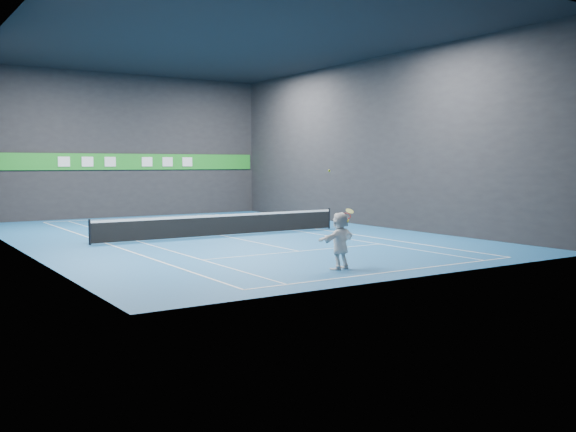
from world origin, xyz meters
TOP-DOWN VIEW (x-y plane):
  - ground at (0.00, 0.00)m, footprint 26.00×26.00m
  - ceiling at (0.00, 0.00)m, footprint 26.00×26.00m
  - wall_back at (0.00, 13.00)m, footprint 18.00×0.10m
  - wall_front at (0.00, -13.00)m, footprint 18.00×0.10m
  - wall_left at (-9.00, 0.00)m, footprint 0.10×26.00m
  - wall_right at (9.00, 0.00)m, footprint 0.10×26.00m
  - baseline_near at (0.00, -11.89)m, footprint 10.98×0.08m
  - baseline_far at (0.00, 11.89)m, footprint 10.98×0.08m
  - sideline_doubles_left at (-5.49, 0.00)m, footprint 0.08×23.78m
  - sideline_doubles_right at (5.49, 0.00)m, footprint 0.08×23.78m
  - sideline_singles_left at (-4.11, 0.00)m, footprint 0.06×23.78m
  - sideline_singles_right at (4.11, 0.00)m, footprint 0.06×23.78m
  - service_line_near at (0.00, -6.40)m, footprint 8.23×0.06m
  - service_line_far at (0.00, 6.40)m, footprint 8.23×0.06m
  - center_service_line at (0.00, 0.00)m, footprint 0.06×12.80m
  - player at (-1.26, -10.59)m, footprint 1.78×1.01m
  - tennis_ball at (-1.52, -10.36)m, footprint 0.07×0.07m
  - tennis_net at (0.00, 0.00)m, footprint 12.50×0.10m
  - sponsor_banner at (0.00, 12.93)m, footprint 17.64×0.11m
  - tennis_racket at (-0.96, -10.55)m, footprint 0.53×0.35m

SIDE VIEW (x-z plane):
  - ground at x=0.00m, z-range 0.00..0.00m
  - baseline_near at x=0.00m, z-range 0.00..0.01m
  - baseline_far at x=0.00m, z-range 0.00..0.01m
  - sideline_doubles_left at x=-5.49m, z-range 0.00..0.01m
  - sideline_doubles_right at x=5.49m, z-range 0.00..0.01m
  - sideline_singles_left at x=-4.11m, z-range 0.00..0.01m
  - sideline_singles_right at x=4.11m, z-range 0.00..0.01m
  - service_line_near at x=0.00m, z-range 0.00..0.01m
  - service_line_far at x=0.00m, z-range 0.00..0.01m
  - center_service_line at x=0.00m, z-range 0.00..0.01m
  - tennis_net at x=0.00m, z-range 0.00..1.07m
  - player at x=-1.26m, z-range 0.00..1.83m
  - tennis_racket at x=-0.96m, z-range 1.37..1.97m
  - tennis_ball at x=-1.52m, z-range 3.11..3.18m
  - sponsor_banner at x=0.00m, z-range 3.00..4.00m
  - wall_back at x=0.00m, z-range 0.00..9.00m
  - wall_front at x=0.00m, z-range 0.00..9.00m
  - wall_left at x=-9.00m, z-range 0.00..9.00m
  - wall_right at x=9.00m, z-range 0.00..9.00m
  - ceiling at x=0.00m, z-range 9.00..9.00m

